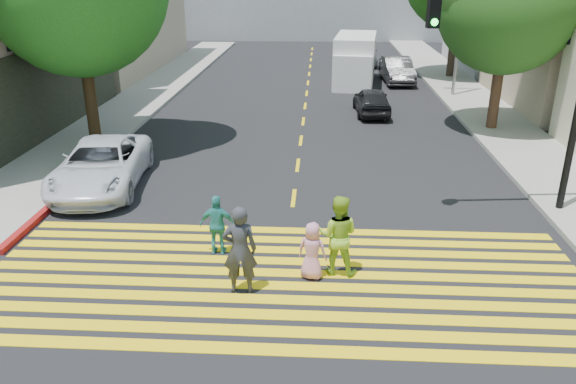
# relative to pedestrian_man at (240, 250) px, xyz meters

# --- Properties ---
(ground) EXTENTS (120.00, 120.00, 0.00)m
(ground) POSITION_rel_pedestrian_man_xyz_m (0.87, -0.75, -0.98)
(ground) COLOR black
(sidewalk_left) EXTENTS (3.00, 40.00, 0.15)m
(sidewalk_left) POSITION_rel_pedestrian_man_xyz_m (-7.63, 21.25, -0.91)
(sidewalk_left) COLOR gray
(sidewalk_left) RESTS_ON ground
(sidewalk_right) EXTENTS (3.00, 60.00, 0.15)m
(sidewalk_right) POSITION_rel_pedestrian_man_xyz_m (9.37, 14.25, -0.91)
(sidewalk_right) COLOR gray
(sidewalk_right) RESTS_ON ground
(curb_red) EXTENTS (0.20, 8.00, 0.16)m
(curb_red) POSITION_rel_pedestrian_man_xyz_m (-6.03, 5.25, -0.90)
(curb_red) COLOR maroon
(curb_red) RESTS_ON ground
(crosswalk) EXTENTS (13.40, 5.30, 0.01)m
(crosswalk) POSITION_rel_pedestrian_man_xyz_m (0.87, 0.52, -0.98)
(crosswalk) COLOR yellow
(crosswalk) RESTS_ON ground
(lane_line) EXTENTS (0.12, 34.40, 0.01)m
(lane_line) POSITION_rel_pedestrian_man_xyz_m (0.87, 21.75, -0.98)
(lane_line) COLOR yellow
(lane_line) RESTS_ON ground
(pedestrian_man) EXTENTS (0.77, 0.55, 1.97)m
(pedestrian_man) POSITION_rel_pedestrian_man_xyz_m (0.00, 0.00, 0.00)
(pedestrian_man) COLOR #2D2F35
(pedestrian_man) RESTS_ON ground
(pedestrian_woman) EXTENTS (1.01, 0.85, 1.86)m
(pedestrian_woman) POSITION_rel_pedestrian_man_xyz_m (2.06, 0.92, -0.05)
(pedestrian_woman) COLOR #90C22C
(pedestrian_woman) RESTS_ON ground
(pedestrian_child) EXTENTS (0.74, 0.58, 1.33)m
(pedestrian_child) POSITION_rel_pedestrian_man_xyz_m (1.50, 0.66, -0.32)
(pedestrian_child) COLOR #CB829E
(pedestrian_child) RESTS_ON ground
(pedestrian_extra) EXTENTS (0.89, 0.40, 1.49)m
(pedestrian_extra) POSITION_rel_pedestrian_man_xyz_m (-0.77, 1.68, -0.24)
(pedestrian_extra) COLOR teal
(pedestrian_extra) RESTS_ON ground
(white_sedan) EXTENTS (2.94, 5.43, 1.45)m
(white_sedan) POSITION_rel_pedestrian_man_xyz_m (-5.15, 5.84, -0.26)
(white_sedan) COLOR silver
(white_sedan) RESTS_ON ground
(dark_car_near) EXTENTS (1.66, 3.79, 1.27)m
(dark_car_near) POSITION_rel_pedestrian_man_xyz_m (4.02, 15.75, -0.35)
(dark_car_near) COLOR black
(dark_car_near) RESTS_ON ground
(silver_car) EXTENTS (2.13, 4.76, 1.36)m
(silver_car) POSITION_rel_pedestrian_man_xyz_m (4.64, 30.24, -0.31)
(silver_car) COLOR #91959F
(silver_car) RESTS_ON ground
(dark_car_parked) EXTENTS (1.79, 4.56, 1.48)m
(dark_car_parked) POSITION_rel_pedestrian_man_xyz_m (6.15, 23.69, -0.25)
(dark_car_parked) COLOR #2A2A2B
(dark_car_parked) RESTS_ON ground
(white_van) EXTENTS (2.79, 6.08, 2.78)m
(white_van) POSITION_rel_pedestrian_man_xyz_m (3.60, 23.10, 0.33)
(white_van) COLOR silver
(white_van) RESTS_ON ground
(traffic_signal) EXTENTS (4.40, 0.78, 6.47)m
(traffic_signal) POSITION_rel_pedestrian_man_xyz_m (7.20, 4.49, 3.20)
(traffic_signal) COLOR black
(traffic_signal) RESTS_ON ground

